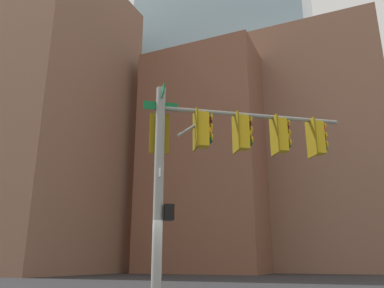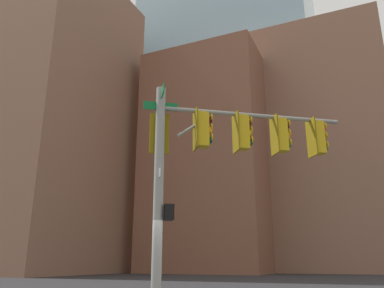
% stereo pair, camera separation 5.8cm
% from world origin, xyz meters
% --- Properties ---
extents(signal_pole_assembly, '(4.91, 3.80, 6.22)m').
position_xyz_m(signal_pole_assembly, '(1.46, 0.54, 4.44)').
color(signal_pole_assembly, gray).
rests_on(signal_pole_assembly, ground_plane).
extents(building_brick_nearside, '(22.58, 19.51, 41.57)m').
position_xyz_m(building_brick_nearside, '(-36.58, 29.32, 20.78)').
color(building_brick_nearside, '#845B47').
rests_on(building_brick_nearside, ground_plane).
extents(building_brick_midblock, '(16.90, 18.35, 31.79)m').
position_xyz_m(building_brick_midblock, '(-15.05, 44.56, 15.90)').
color(building_brick_midblock, brown).
rests_on(building_brick_midblock, ground_plane).
extents(building_glass_tower, '(31.78, 22.78, 57.27)m').
position_xyz_m(building_glass_tower, '(-15.78, 56.90, 28.64)').
color(building_glass_tower, '#8CB2C6').
rests_on(building_glass_tower, ground_plane).
extents(building_brick_farside, '(21.01, 18.28, 37.04)m').
position_xyz_m(building_brick_farside, '(-0.35, 53.03, 18.52)').
color(building_brick_farside, '#845B47').
rests_on(building_brick_farside, ground_plane).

